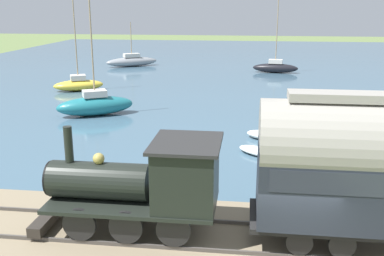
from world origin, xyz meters
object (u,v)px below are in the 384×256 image
at_px(sailboat_teal, 95,105).
at_px(sailboat_yellow, 78,84).
at_px(sailboat_black, 275,67).
at_px(sailboat_gray, 132,61).
at_px(rowboat_off_pier, 259,151).
at_px(steam_locomotive, 149,180).
at_px(rowboat_mid_harbor, 264,135).

distance_m(sailboat_teal, sailboat_yellow, 9.76).
relative_size(sailboat_black, sailboat_gray, 1.39).
distance_m(sailboat_black, sailboat_gray, 17.60).
relative_size(sailboat_teal, sailboat_gray, 1.33).
xyz_separation_m(sailboat_yellow, rowboat_off_pier, (-15.78, -15.65, -0.39)).
bearing_deg(steam_locomotive, sailboat_yellow, 25.56).
xyz_separation_m(sailboat_teal, rowboat_off_pier, (-7.15, -11.11, -0.54)).
distance_m(rowboat_off_pier, rowboat_mid_harbor, 2.82).
relative_size(sailboat_gray, rowboat_mid_harbor, 2.67).
relative_size(steam_locomotive, rowboat_off_pier, 2.32).
bearing_deg(sailboat_black, sailboat_teal, 155.39).
distance_m(steam_locomotive, sailboat_yellow, 28.09).
distance_m(sailboat_black, rowboat_off_pier, 29.01).
bearing_deg(rowboat_mid_harbor, sailboat_teal, 96.18).
relative_size(sailboat_black, sailboat_teal, 1.05).
bearing_deg(sailboat_gray, sailboat_teal, 156.75).
distance_m(sailboat_black, rowboat_mid_harbor, 26.19).
xyz_separation_m(sailboat_black, sailboat_teal, (-21.77, 13.38, 0.11)).
height_order(steam_locomotive, sailboat_gray, sailboat_gray).
relative_size(sailboat_yellow, rowboat_mid_harbor, 3.82).
height_order(steam_locomotive, sailboat_yellow, sailboat_yellow).
bearing_deg(rowboat_mid_harbor, sailboat_yellow, 77.89).
bearing_deg(rowboat_mid_harbor, sailboat_black, 22.76).
bearing_deg(rowboat_off_pier, sailboat_teal, 94.27).
distance_m(steam_locomotive, rowboat_off_pier, 10.36).
relative_size(sailboat_teal, rowboat_off_pier, 3.38).
bearing_deg(steam_locomotive, sailboat_teal, 24.41).
xyz_separation_m(sailboat_teal, rowboat_mid_harbor, (-4.35, -11.48, -0.49)).
bearing_deg(sailboat_teal, sailboat_gray, -19.35).
bearing_deg(sailboat_yellow, sailboat_teal, -178.22).
distance_m(sailboat_black, sailboat_yellow, 22.22).
height_order(sailboat_black, sailboat_yellow, sailboat_yellow).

